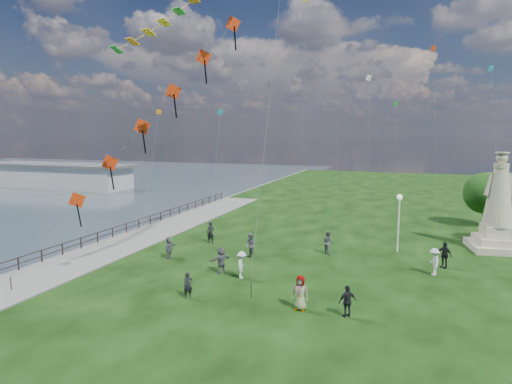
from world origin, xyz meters
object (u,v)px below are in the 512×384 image
at_px(statue, 498,214).
at_px(person_9, 444,255).
at_px(person_3, 347,301).
at_px(person_5, 169,247).
at_px(person_7, 328,242).
at_px(person_2, 242,265).
at_px(person_11, 221,260).
at_px(person_6, 211,233).
at_px(person_8, 434,262).
at_px(lamppost, 399,211).
at_px(person_0, 188,285).
at_px(person_4, 300,293).
at_px(person_1, 250,246).
at_px(pier_pavilion, 58,175).

xyz_separation_m(statue, person_9, (-4.31, -6.50, -2.09)).
xyz_separation_m(person_3, person_5, (-14.31, 6.14, -0.00)).
distance_m(person_5, person_7, 12.42).
relative_size(statue, person_7, 4.38).
bearing_deg(person_2, person_11, 57.01).
bearing_deg(person_2, person_6, 20.51).
xyz_separation_m(person_8, person_9, (0.76, 1.95, 0.02)).
bearing_deg(person_8, person_11, -86.42).
bearing_deg(lamppost, statue, 24.22).
height_order(statue, person_3, statue).
relative_size(person_0, person_4, 0.80).
xyz_separation_m(person_1, person_7, (5.36, 3.28, -0.06)).
bearing_deg(statue, person_5, -163.80).
bearing_deg(person_3, pier_pavilion, -72.69).
xyz_separation_m(pier_pavilion, person_3, (58.13, -39.79, -0.99)).
bearing_deg(lamppost, person_8, -64.01).
bearing_deg(pier_pavilion, person_9, -24.63).
height_order(person_0, person_6, person_6).
relative_size(person_6, person_9, 1.00).
relative_size(person_0, person_6, 0.82).
bearing_deg(person_1, person_7, 68.93).
bearing_deg(pier_pavilion, lamppost, -23.33).
distance_m(pier_pavilion, person_2, 62.23).
distance_m(person_0, person_1, 8.71).
bearing_deg(person_3, person_7, -113.20).
distance_m(lamppost, person_9, 5.12).
xyz_separation_m(pier_pavilion, person_7, (55.03, -28.31, -0.92)).
bearing_deg(lamppost, person_5, -154.98).
height_order(person_6, person_11, person_6).
xyz_separation_m(statue, person_2, (-17.04, -13.45, -2.13)).
distance_m(statue, person_3, 19.83).
distance_m(person_8, person_11, 14.40).
bearing_deg(person_6, person_1, -36.93).
height_order(statue, person_7, statue).
bearing_deg(person_2, statue, -69.17).
bearing_deg(person_11, person_2, 105.53).
xyz_separation_m(person_3, person_9, (5.33, 10.69, 0.08)).
bearing_deg(person_3, person_2, -65.14).
bearing_deg(pier_pavilion, person_4, -35.54).
distance_m(pier_pavilion, person_6, 53.09).
distance_m(person_0, person_4, 6.55).
xyz_separation_m(person_1, person_2, (1.05, -4.46, -0.07)).
bearing_deg(lamppost, person_6, -170.87).
bearing_deg(lamppost, person_0, -127.97).
height_order(person_3, person_7, person_7).
bearing_deg(person_6, person_7, -3.37).
xyz_separation_m(person_5, person_7, (11.21, 5.33, 0.07)).
xyz_separation_m(person_5, person_8, (18.88, 2.60, 0.07)).
height_order(lamppost, person_7, lamppost).
distance_m(statue, person_11, 22.89).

